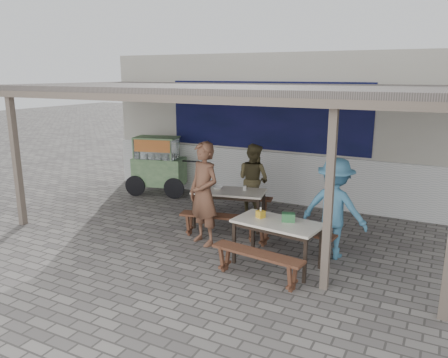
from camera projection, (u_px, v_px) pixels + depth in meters
The scene contains 17 objects.
ground at pixel (212, 240), 8.15m from camera, with size 60.00×60.00×0.00m, color slate.
back_wall at pixel (281, 128), 10.83m from camera, with size 9.00×1.28×3.50m.
warung_roof at pixel (235, 90), 8.28m from camera, with size 9.00×4.21×2.81m.
table_left at pixel (229, 194), 8.73m from camera, with size 1.54×0.98×0.75m.
bench_left_street at pixel (220, 221), 8.18m from camera, with size 1.55×0.59×0.45m.
bench_left_wall at pixel (237, 201), 9.44m from camera, with size 1.55×0.59×0.45m.
table_right at pixel (277, 226), 6.91m from camera, with size 1.44×0.88×0.75m.
bench_right_street at pixel (257, 259), 6.48m from camera, with size 1.49×0.46×0.45m.
bench_right_wall at pixel (294, 234), 7.49m from camera, with size 1.49×0.46×0.45m.
vendor_cart at pixel (158, 163), 11.10m from camera, with size 1.75×1.02×1.48m.
patron_street_side at pixel (204, 194), 7.79m from camera, with size 0.68×0.45×1.87m, color brown.
patron_wall_side at pixel (253, 179), 9.48m from camera, with size 0.76×0.60×1.57m, color brown.
patron_right_table at pixel (334, 208), 7.24m from camera, with size 1.10×0.63×1.70m, color teal.
tissue_box at pixel (261, 214), 7.07m from camera, with size 0.12×0.12×0.12m, color gold.
donation_box at pixel (288, 217), 6.88m from camera, with size 0.21×0.14×0.14m, color #316F3D.
condiment_jar at pixel (245, 188), 8.75m from camera, with size 0.08×0.08×0.09m, color silver.
condiment_bowl at pixel (218, 187), 8.85m from camera, with size 0.21×0.21×0.05m, color silver.
Camera 1 is at (3.71, -6.69, 3.03)m, focal length 35.00 mm.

